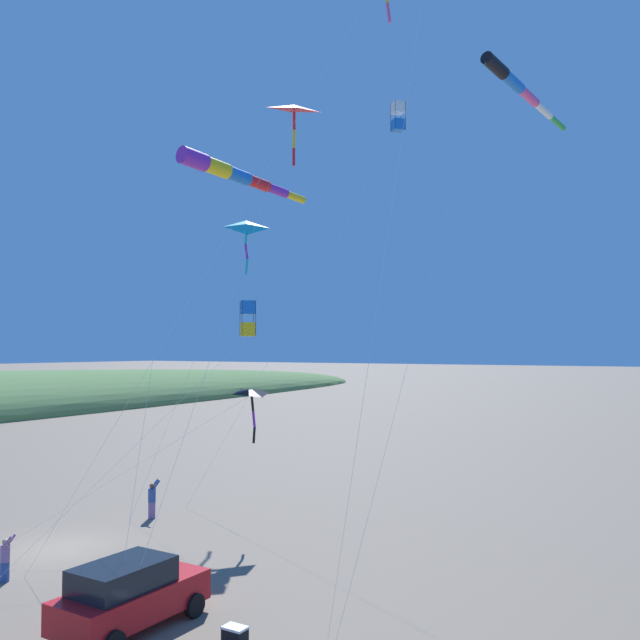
% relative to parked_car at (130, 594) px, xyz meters
% --- Properties ---
extents(ground_plane, '(600.00, 600.00, 0.00)m').
position_rel_parked_car_xyz_m(ground_plane, '(-7.98, 3.89, -0.95)').
color(ground_plane, '#756654').
extents(parked_car, '(2.11, 4.32, 1.85)m').
position_rel_parked_car_xyz_m(parked_car, '(0.00, 0.00, 0.00)').
color(parked_car, red).
rests_on(parked_car, ground_plane).
extents(cooler_box, '(0.62, 0.42, 0.42)m').
position_rel_parked_car_xyz_m(cooler_box, '(2.96, 0.83, -0.74)').
color(cooler_box, black).
rests_on(cooler_box, ground_plane).
extents(person_adult_flyer, '(0.57, 0.61, 1.72)m').
position_rel_parked_car_xyz_m(person_adult_flyer, '(-8.16, 8.93, -0.02)').
color(person_adult_flyer, '#8E6B9E').
rests_on(person_adult_flyer, ground_plane).
extents(person_child_green_jacket, '(0.55, 0.50, 1.53)m').
position_rel_parked_car_xyz_m(person_child_green_jacket, '(-6.28, 0.53, -0.12)').
color(person_child_green_jacket, '#335199').
rests_on(person_child_green_jacket, ground_plane).
extents(kite_delta_long_streamer_left, '(5.94, 10.01, 5.99)m').
position_rel_parked_car_xyz_m(kite_delta_long_streamer_left, '(-3.12, 9.60, 4.75)').
color(kite_delta_long_streamer_left, black).
rests_on(kite_delta_long_streamer_left, ground_plane).
extents(kite_delta_purple_drifting, '(2.07, 8.46, 14.68)m').
position_rel_parked_car_xyz_m(kite_delta_purple_drifting, '(-8.00, 15.56, 13.16)').
color(kite_delta_purple_drifting, '#1EB7C6').
rests_on(kite_delta_purple_drifting, ground_plane).
extents(kite_windsock_rainbow_low_near, '(2.25, 18.40, 19.42)m').
position_rel_parked_car_xyz_m(kite_windsock_rainbow_low_near, '(6.65, 15.20, 17.81)').
color(kite_windsock_rainbow_low_near, black).
rests_on(kite_windsock_rainbow_low_near, ground_plane).
extents(kite_box_small_distant, '(8.54, 7.05, 20.21)m').
position_rel_parked_car_xyz_m(kite_box_small_distant, '(-0.10, 17.84, 18.49)').
color(kite_box_small_distant, white).
rests_on(kite_box_small_distant, ground_plane).
extents(kite_delta_black_fish_shape, '(4.25, 14.07, 18.58)m').
position_rel_parked_car_xyz_m(kite_delta_black_fish_shape, '(-2.21, 11.42, 17.26)').
color(kite_delta_black_fish_shape, red).
rests_on(kite_delta_black_fish_shape, ground_plane).
extents(kite_windsock_yellow_midlevel, '(4.15, 13.32, 15.24)m').
position_rel_parked_car_xyz_m(kite_windsock_yellow_midlevel, '(-2.97, 7.94, 13.74)').
color(kite_windsock_yellow_midlevel, purple).
rests_on(kite_windsock_yellow_midlevel, ground_plane).
extents(kite_box_magenta_far_left, '(0.91, 13.19, 9.76)m').
position_rel_parked_car_xyz_m(kite_box_magenta_far_left, '(-4.41, 10.97, 8.00)').
color(kite_box_magenta_far_left, blue).
rests_on(kite_box_magenta_far_left, ground_plane).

